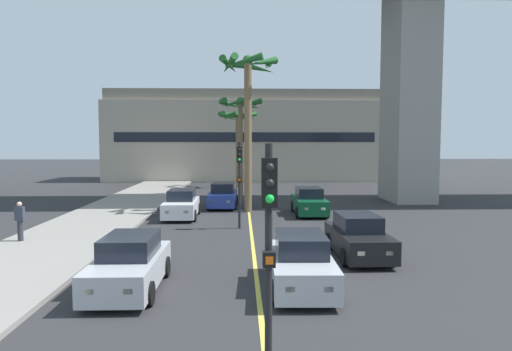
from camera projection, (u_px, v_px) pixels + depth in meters
sidewalk_left at (31, 258)px, 16.42m from camera, size 4.80×80.00×0.15m
lane_stripe_center at (250, 220)px, 24.66m from camera, size 0.14×56.00×0.01m
pier_building_backdrop at (245, 137)px, 51.29m from camera, size 29.92×8.04×9.70m
car_queue_front at (301, 263)px, 13.22m from camera, size 1.94×4.15×1.56m
car_queue_second at (309, 202)px, 26.59m from camera, size 1.86×4.11×1.56m
car_queue_third at (358, 237)px, 16.82m from camera, size 1.88×4.12×1.56m
car_queue_fourth at (182, 205)px, 25.48m from camera, size 1.86×4.11×1.56m
car_queue_fifth at (130, 265)px, 13.05m from camera, size 1.85×4.11×1.56m
car_queue_sixth at (223, 196)px, 29.58m from camera, size 1.94×4.15×1.56m
traffic_light_median_near at (269, 239)px, 7.16m from camera, size 0.24×0.37×4.20m
traffic_light_median_far at (239, 173)px, 22.09m from camera, size 0.24×0.37×4.20m
palm_tree_near_median at (248, 90)px, 27.11m from camera, size 3.50×3.62×9.31m
palm_tree_mid_median at (241, 115)px, 35.38m from camera, size 3.45×3.52×7.64m
palm_tree_far_median at (238, 122)px, 41.61m from camera, size 3.61×3.60×7.04m
pedestrian_far_along at (20, 220)px, 18.80m from camera, size 0.34×0.22×1.62m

